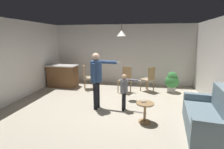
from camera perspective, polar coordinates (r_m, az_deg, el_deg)
The scene contains 14 objects.
ground at distance 5.25m, azimuth -1.59°, elevation -11.47°, with size 7.68×7.68×0.00m, color #B2A893.
wall_back at distance 8.01m, azimuth 3.35°, elevation 6.63°, with size 6.40×0.10×2.70m, color silver.
wall_left at distance 6.39m, azimuth -31.01°, elevation 3.60°, with size 0.10×6.40×2.70m, color silver.
couch_floral at distance 4.56m, azimuth 29.53°, elevation -12.35°, with size 1.06×1.89×1.00m.
kitchen_counter at distance 7.81m, azimuth -15.99°, elevation -0.43°, with size 1.26×0.66×0.95m.
side_table_by_couch at distance 4.46m, azimuth 10.84°, elevation -11.52°, with size 0.44×0.44×0.52m.
person_adult at distance 5.04m, azimuth -5.11°, elevation -0.10°, with size 0.85×0.48×1.68m.
person_child at distance 5.00m, azimuth 4.13°, elevation -4.52°, with size 0.59×0.31×1.08m.
dining_chair_by_counter at distance 7.20m, azimuth -8.26°, elevation -0.57°, with size 0.55×0.55×1.00m.
dining_chair_near_wall at distance 6.74m, azimuth 4.48°, elevation -1.33°, with size 0.55×0.55×1.00m.
dining_chair_centre_back at distance 6.92m, azimuth 12.14°, elevation -1.20°, with size 0.59×0.59×1.00m.
potted_plant_corner at distance 7.12m, azimuth 19.25°, elevation -2.04°, with size 0.53×0.53×0.82m.
spare_remote_on_table at distance 4.41m, azimuth 10.43°, elevation -8.83°, with size 0.04×0.13×0.04m, color white.
ceiling_light_pendant at distance 5.98m, azimuth 3.15°, elevation 13.48°, with size 0.32×0.32×0.55m.
Camera 1 is at (1.06, -4.71, 2.08)m, focal length 27.59 mm.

